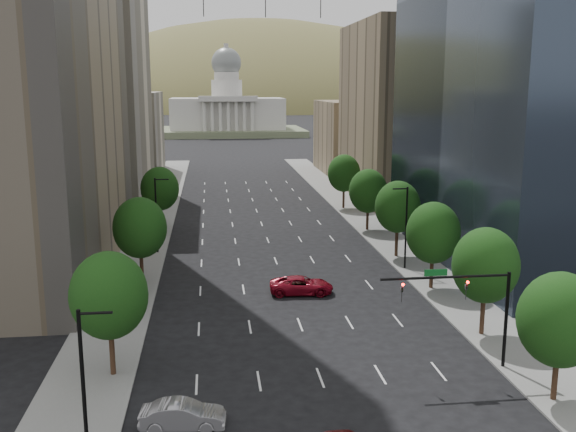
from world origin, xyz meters
name	(u,v)px	position (x,y,z in m)	size (l,w,h in m)	color
sidewalk_left	(136,265)	(-15.50, 60.00, 0.07)	(6.00, 200.00, 0.15)	slate
sidewalk_right	(409,256)	(15.50, 60.00, 0.07)	(6.00, 200.00, 0.15)	slate
midrise_cream_left	(102,97)	(-25.00, 103.00, 17.50)	(14.00, 30.00, 35.00)	beige
filler_left	(128,134)	(-25.00, 136.00, 9.00)	(14.00, 26.00, 18.00)	beige
parking_tan_right	(395,112)	(25.00, 100.00, 15.00)	(14.00, 30.00, 30.00)	#8C7759
filler_right	(353,137)	(25.00, 133.00, 8.00)	(14.00, 26.00, 16.00)	#8C7759
tree_right_0	(560,320)	(14.00, 25.00, 5.39)	(5.20, 5.20, 8.39)	#382316
tree_right_1	(486,265)	(14.00, 36.00, 5.75)	(5.20, 5.20, 8.75)	#382316
tree_right_2	(433,233)	(14.00, 48.00, 5.60)	(5.20, 5.20, 8.61)	#382316
tree_right_3	(398,207)	(14.00, 60.00, 5.89)	(5.20, 5.20, 8.89)	#382316
tree_right_4	(368,191)	(14.00, 74.00, 5.46)	(5.20, 5.20, 8.46)	#382316
tree_right_5	(344,173)	(14.00, 90.00, 5.75)	(5.20, 5.20, 8.75)	#382316
tree_left_0	(109,295)	(-14.00, 32.00, 5.75)	(5.20, 5.20, 8.75)	#382316
tree_left_1	(140,228)	(-14.00, 52.00, 5.96)	(5.20, 5.20, 8.97)	#382316
tree_left_2	(160,189)	(-14.00, 78.00, 5.68)	(5.20, 5.20, 8.68)	#382316
streetlight_rn	(406,225)	(13.44, 55.00, 4.84)	(1.70, 0.20, 9.00)	black
streetlight_ls	(85,390)	(-13.44, 20.00, 4.84)	(1.70, 0.20, 9.00)	black
streetlight_ln	(157,213)	(-13.44, 65.00, 4.84)	(1.70, 0.20, 9.00)	black
traffic_signal	(473,299)	(10.53, 30.00, 5.17)	(9.12, 0.40, 7.38)	black
capitol	(227,113)	(0.00, 249.71, 8.58)	(60.00, 40.00, 35.20)	#596647
foothills	(255,147)	(34.67, 599.39, -37.78)	(720.00, 413.00, 263.00)	olive
car_silver	(183,415)	(-9.00, 24.47, 0.81)	(1.72, 4.92, 1.62)	gray
car_red_far	(301,285)	(1.25, 48.02, 0.84)	(2.78, 6.03, 1.67)	maroon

